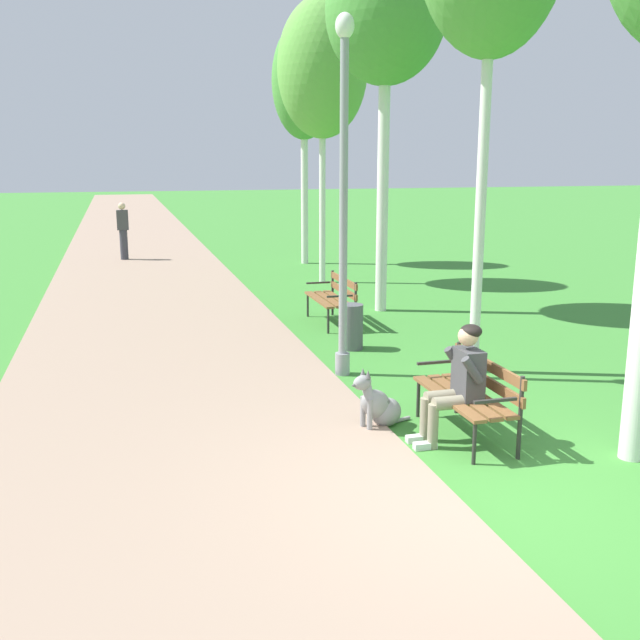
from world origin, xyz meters
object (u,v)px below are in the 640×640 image
lamp_post_near (344,197)px  birch_tree_third (386,12)px  park_bench_mid (334,295)px  person_seated_on_near_bench (458,379)px  birch_tree_fifth (304,83)px  litter_bin (351,327)px  pedestrian_distant (123,231)px  birch_tree_fourth (322,69)px  park_bench_near (471,390)px  dog_grey (379,405)px

lamp_post_near → birch_tree_third: birch_tree_third is taller
park_bench_mid → lamp_post_near: (-0.76, -3.01, 1.89)m
person_seated_on_near_bench → birch_tree_third: bearing=76.8°
person_seated_on_near_bench → birch_tree_fifth: bearing=82.7°
litter_bin → pedestrian_distant: (-3.25, 11.06, 0.49)m
person_seated_on_near_bench → birch_tree_fourth: birch_tree_fourth is taller
park_bench_near → litter_bin: park_bench_near is taller
park_bench_near → pedestrian_distant: pedestrian_distant is taller
lamp_post_near → birch_tree_fourth: 7.91m
birch_tree_third → birch_tree_fourth: birch_tree_third is taller
person_seated_on_near_bench → birch_tree_fourth: (1.32, 9.95, 4.14)m
birch_tree_fourth → park_bench_mid: bearing=-102.9°
person_seated_on_near_bench → lamp_post_near: size_ratio=0.27×
person_seated_on_near_bench → lamp_post_near: 3.17m
pedestrian_distant → dog_grey: bearing=-80.1°
birch_tree_third → person_seated_on_near_bench: bearing=-103.2°
lamp_post_near → litter_bin: (0.53, 1.27, -2.05)m
birch_tree_third → birch_tree_fourth: 3.50m
birch_tree_third → birch_tree_fifth: birch_tree_third is taller
birch_tree_fifth → litter_bin: (-1.59, -9.21, -4.47)m
park_bench_mid → lamp_post_near: lamp_post_near is taller
lamp_post_near → birch_tree_fifth: (2.12, 10.48, 2.42)m
park_bench_mid → birch_tree_fifth: size_ratio=0.23×
dog_grey → litter_bin: 3.40m
park_bench_mid → pedestrian_distant: pedestrian_distant is taller
lamp_post_near → litter_bin: bearing=67.2°
person_seated_on_near_bench → birch_tree_fifth: (1.69, 13.11, 4.14)m
park_bench_mid → person_seated_on_near_bench: person_seated_on_near_bench is taller
park_bench_near → dog_grey: bearing=150.9°
park_bench_mid → lamp_post_near: 3.63m
park_bench_mid → birch_tree_third: (1.20, 0.87, 4.90)m
lamp_post_near → birch_tree_third: bearing=63.1°
dog_grey → pedestrian_distant: (-2.51, 14.38, 0.58)m
park_bench_mid → birch_tree_fourth: 6.18m
park_bench_near → park_bench_mid: size_ratio=1.00×
park_bench_mid → litter_bin: bearing=-97.5°
birch_tree_fifth → litter_bin: 10.37m
park_bench_mid → lamp_post_near: bearing=-104.2°
birch_tree_third → birch_tree_fifth: 6.63m
birch_tree_third → litter_bin: 5.87m
park_bench_near → person_seated_on_near_bench: bearing=-151.8°
dog_grey → birch_tree_fifth: size_ratio=0.13×
park_bench_mid → litter_bin: size_ratio=2.14×
park_bench_near → person_seated_on_near_bench: 0.29m
park_bench_near → birch_tree_third: bearing=78.3°
park_bench_near → birch_tree_fifth: size_ratio=0.23×
birch_tree_fourth → litter_bin: bearing=-101.4°
park_bench_mid → park_bench_near: bearing=-91.3°
litter_bin → birch_tree_fifth: bearing=80.2°
park_bench_mid → birch_tree_third: 5.12m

